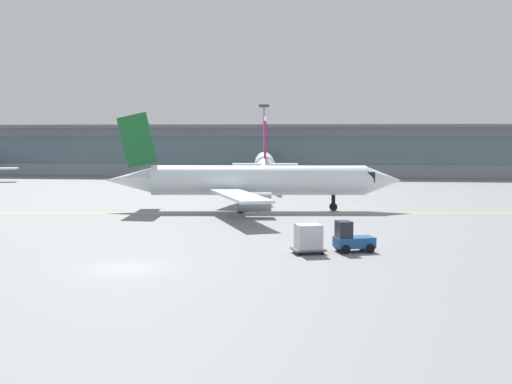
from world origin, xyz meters
name	(u,v)px	position (x,y,z in m)	size (l,w,h in m)	color
ground_plane	(126,268)	(0.00, 0.00, 0.00)	(400.00, 400.00, 0.00)	gray
taxiway_centreline_stripe	(257,213)	(4.86, 27.59, 0.00)	(110.00, 0.36, 0.01)	yellow
terminal_concourse	(263,150)	(0.00, 86.81, 4.92)	(224.48, 11.00, 9.60)	#8C939E
gate_airplane_1	(265,164)	(2.15, 65.67, 3.10)	(28.85, 31.18, 10.32)	white
taxiing_regional_jet	(255,181)	(4.47, 29.55, 3.04)	(30.58, 28.29, 10.13)	white
baggage_tug	(351,239)	(13.38, 6.83, 0.89)	(2.90, 2.24, 2.10)	#194C8C
cargo_dolly_lead	(308,238)	(10.54, 5.92, 1.05)	(2.49, 2.16, 1.94)	#595B60
apron_light_mast_1	(264,138)	(0.79, 79.38, 7.23)	(1.80, 0.36, 13.11)	gray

